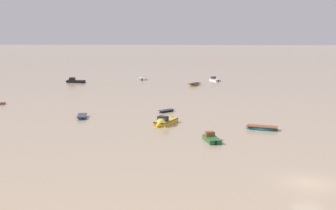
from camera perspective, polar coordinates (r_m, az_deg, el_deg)
The scene contains 10 objects.
ground_plane at distance 41.15m, azimuth 17.80°, elevation -9.59°, with size 800.00×800.00×0.00m, color tan.
motorboat_moored_0 at distance 122.04m, azimuth -3.29°, elevation 3.45°, with size 1.87×4.83×1.80m.
motorboat_moored_1 at distance 54.14m, azimuth 5.50°, elevation -4.32°, with size 2.33×4.30×1.55m.
rowboat_moored_0 at distance 108.80m, azimuth 3.46°, elevation 2.67°, with size 3.55×4.94×0.74m.
motorboat_moored_2 at distance 119.36m, azimuth 5.94°, elevation 3.27°, with size 3.33×4.63×1.68m.
rowboat_moored_1 at distance 68.94m, azimuth -11.09°, elevation -1.51°, with size 1.94×4.10×0.62m.
rowboat_moored_3 at distance 61.01m, azimuth 12.09°, elevation -2.96°, with size 4.65×2.80×0.69m.
motorboat_moored_4 at distance 62.52m, azimuth -0.57°, elevation -2.34°, with size 3.66×5.39×1.94m.
motorboat_moored_5 at distance 116.89m, azimuth -12.20°, elevation 3.00°, with size 5.57×2.92×2.02m.
rowboat_moored_4 at distance 72.73m, azimuth -0.20°, elevation -0.78°, with size 2.94×3.01×0.50m.
Camera 1 is at (-10.73, -37.49, 13.15)m, focal length 47.02 mm.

